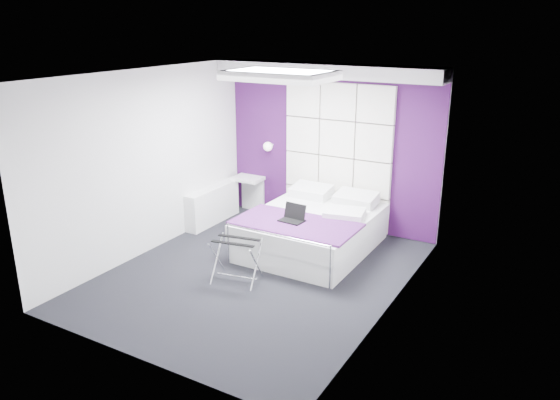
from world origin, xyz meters
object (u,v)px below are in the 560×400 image
(radiator, at_px, (213,205))
(bed, at_px, (312,230))
(laptop, at_px, (293,217))
(luggage_rack, at_px, (236,261))
(nightstand, at_px, (248,178))
(wall_lamp, at_px, (269,146))

(radiator, height_order, bed, bed)
(radiator, bearing_deg, laptop, -18.69)
(radiator, height_order, laptop, laptop)
(luggage_rack, xyz_separation_m, laptop, (0.30, 0.96, 0.35))
(radiator, xyz_separation_m, laptop, (1.86, -0.63, 0.33))
(radiator, height_order, nightstand, nightstand)
(wall_lamp, height_order, bed, wall_lamp)
(luggage_rack, bearing_deg, bed, 64.59)
(wall_lamp, xyz_separation_m, radiator, (-0.64, -0.76, -0.92))
(luggage_rack, bearing_deg, radiator, 123.97)
(radiator, xyz_separation_m, luggage_rack, (1.56, -1.59, -0.02))
(radiator, xyz_separation_m, bed, (1.94, -0.18, 0.00))
(bed, xyz_separation_m, nightstand, (-1.70, 0.90, 0.31))
(wall_lamp, distance_m, radiator, 1.35)
(wall_lamp, bearing_deg, radiator, -130.10)
(wall_lamp, height_order, radiator, wall_lamp)
(nightstand, distance_m, luggage_rack, 2.68)
(bed, xyz_separation_m, luggage_rack, (-0.38, -1.41, -0.02))
(bed, distance_m, nightstand, 1.95)
(wall_lamp, xyz_separation_m, luggage_rack, (0.92, -2.35, -0.94))
(bed, height_order, nightstand, bed)
(luggage_rack, distance_m, laptop, 1.07)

